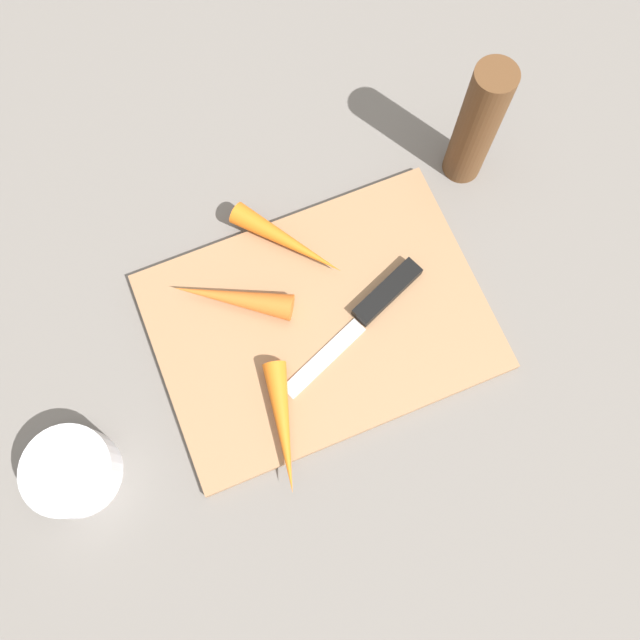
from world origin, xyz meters
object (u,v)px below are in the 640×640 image
(knife, at_px, (380,304))
(carrot_longest, at_px, (291,240))
(carrot_shortest, at_px, (233,298))
(carrot_medium, at_px, (283,427))
(small_bowl, at_px, (72,472))
(cutting_board, at_px, (320,322))
(pepper_grinder, at_px, (477,126))

(knife, bearing_deg, carrot_longest, -80.33)
(carrot_shortest, height_order, carrot_medium, carrot_shortest)
(carrot_longest, height_order, small_bowl, small_bowl)
(carrot_shortest, distance_m, small_bowl, 0.24)
(knife, xyz_separation_m, carrot_longest, (0.06, -0.10, 0.01))
(cutting_board, height_order, knife, knife)
(carrot_longest, relative_size, carrot_medium, 1.03)
(carrot_medium, distance_m, pepper_grinder, 0.38)
(small_bowl, bearing_deg, carrot_longest, -153.21)
(carrot_longest, xyz_separation_m, carrot_medium, (0.08, 0.19, -0.00))
(carrot_longest, distance_m, small_bowl, 0.33)
(cutting_board, distance_m, knife, 0.07)
(cutting_board, bearing_deg, carrot_medium, 49.98)
(carrot_shortest, bearing_deg, small_bowl, 59.68)
(knife, relative_size, carrot_medium, 1.43)
(cutting_board, height_order, pepper_grinder, pepper_grinder)
(pepper_grinder, bearing_deg, cutting_board, 26.87)
(knife, distance_m, carrot_medium, 0.17)
(knife, xyz_separation_m, pepper_grinder, (-0.16, -0.13, 0.07))
(carrot_medium, xyz_separation_m, small_bowl, (0.22, -0.04, -0.00))
(carrot_longest, relative_size, carrot_shortest, 1.05)
(carrot_shortest, height_order, pepper_grinder, pepper_grinder)
(carrot_longest, height_order, carrot_shortest, carrot_shortest)
(cutting_board, xyz_separation_m, carrot_medium, (0.08, 0.10, 0.02))
(knife, distance_m, pepper_grinder, 0.22)
(cutting_board, relative_size, knife, 1.87)
(knife, relative_size, carrot_longest, 1.39)
(carrot_longest, distance_m, pepper_grinder, 0.24)
(carrot_longest, distance_m, carrot_shortest, 0.09)
(carrot_medium, height_order, small_bowl, small_bowl)
(knife, bearing_deg, carrot_medium, 8.16)
(carrot_medium, bearing_deg, carrot_longest, 169.63)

